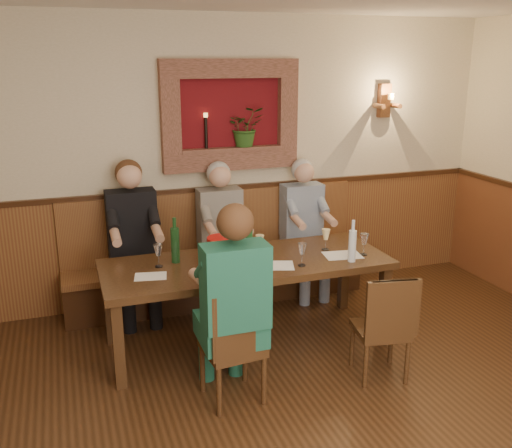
{
  "coord_description": "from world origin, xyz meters",
  "views": [
    {
      "loc": [
        -1.4,
        -2.42,
        2.39
      ],
      "look_at": [
        0.1,
        1.9,
        1.05
      ],
      "focal_mm": 40.0,
      "sensor_mm": 36.0,
      "label": 1
    }
  ],
  "objects": [
    {
      "name": "person_bench_mid",
      "position": [
        0.03,
        2.69,
        0.59
      ],
      "size": [
        0.42,
        0.52,
        1.44
      ],
      "color": "#524E4B",
      "rests_on": "ground"
    },
    {
      "name": "wall_niche",
      "position": [
        0.24,
        2.94,
        1.81
      ],
      "size": [
        1.36,
        0.3,
        1.06
      ],
      "color": "#610D13",
      "rests_on": "ground"
    },
    {
      "name": "water_bottle",
      "position": [
        0.83,
        1.56,
        0.89
      ],
      "size": [
        0.07,
        0.07,
        0.36
      ],
      "rotation": [
        0.0,
        0.0,
        0.12
      ],
      "color": "silver",
      "rests_on": "dining_table"
    },
    {
      "name": "person_bench_left",
      "position": [
        -0.82,
        2.69,
        0.63
      ],
      "size": [
        0.45,
        0.56,
        1.5
      ],
      "color": "black",
      "rests_on": "ground"
    },
    {
      "name": "wine_glass_1",
      "position": [
        0.14,
        1.92,
        0.85
      ],
      "size": [
        0.08,
        0.08,
        0.19
      ],
      "primitive_type": null,
      "color": "#F1D990",
      "rests_on": "dining_table"
    },
    {
      "name": "tasting_sheet_b",
      "position": [
        0.18,
        1.67,
        0.75
      ],
      "size": [
        0.36,
        0.3,
        0.0
      ],
      "primitive_type": "cube",
      "rotation": [
        0.0,
        0.0,
        -0.32
      ],
      "color": "white",
      "rests_on": "dining_table"
    },
    {
      "name": "wine_glass_6",
      "position": [
        1.0,
        1.67,
        0.85
      ],
      "size": [
        0.08,
        0.08,
        0.19
      ],
      "primitive_type": null,
      "color": "white",
      "rests_on": "dining_table"
    },
    {
      "name": "wine_glass_5",
      "position": [
        -0.28,
        1.93,
        0.85
      ],
      "size": [
        0.08,
        0.08,
        0.19
      ],
      "primitive_type": null,
      "color": "white",
      "rests_on": "dining_table"
    },
    {
      "name": "spittoon_bucket",
      "position": [
        -0.25,
        1.73,
        0.88
      ],
      "size": [
        0.26,
        0.26,
        0.27
      ],
      "primitive_type": "cylinder",
      "rotation": [
        0.0,
        0.0,
        -0.12
      ],
      "color": "red",
      "rests_on": "dining_table"
    },
    {
      "name": "wine_bottle_green_a",
      "position": [
        -0.0,
        1.79,
        0.91
      ],
      "size": [
        0.07,
        0.07,
        0.39
      ],
      "rotation": [
        0.0,
        0.0,
        -0.04
      ],
      "color": "#19471E",
      "rests_on": "dining_table"
    },
    {
      "name": "bench",
      "position": [
        0.0,
        2.79,
        0.33
      ],
      "size": [
        3.0,
        0.45,
        1.11
      ],
      "color": "#381E0F",
      "rests_on": "ground"
    },
    {
      "name": "wine_glass_3",
      "position": [
        0.75,
        1.89,
        0.85
      ],
      "size": [
        0.08,
        0.08,
        0.19
      ],
      "primitive_type": null,
      "color": "#F1D990",
      "rests_on": "dining_table"
    },
    {
      "name": "room_shell",
      "position": [
        0.0,
        0.0,
        1.89
      ],
      "size": [
        6.04,
        6.04,
        2.82
      ],
      "color": "beige",
      "rests_on": "ground"
    },
    {
      "name": "tasting_sheet_d",
      "position": [
        -0.27,
        1.57,
        0.75
      ],
      "size": [
        0.34,
        0.27,
        0.0
      ],
      "primitive_type": "cube",
      "rotation": [
        0.0,
        0.0,
        -0.18
      ],
      "color": "white",
      "rests_on": "dining_table"
    },
    {
      "name": "wall_sconce",
      "position": [
        1.9,
        2.93,
        1.94
      ],
      "size": [
        0.25,
        0.2,
        0.35
      ],
      "color": "brown",
      "rests_on": "ground"
    },
    {
      "name": "wine_glass_4",
      "position": [
        -0.16,
        1.61,
        0.85
      ],
      "size": [
        0.08,
        0.08,
        0.19
      ],
      "primitive_type": null,
      "color": "#F1D990",
      "rests_on": "dining_table"
    },
    {
      "name": "person_bench_right",
      "position": [
        0.9,
        2.69,
        0.58
      ],
      "size": [
        0.41,
        0.51,
        1.41
      ],
      "color": "navy",
      "rests_on": "ground"
    },
    {
      "name": "chair_near_left",
      "position": [
        -0.36,
        1.06,
        0.26
      ],
      "size": [
        0.43,
        0.43,
        0.9
      ],
      "rotation": [
        0.0,
        0.0,
        0.1
      ],
      "color": "black",
      "rests_on": "ground"
    },
    {
      "name": "wine_glass_0",
      "position": [
        -0.72,
        1.95,
        0.85
      ],
      "size": [
        0.08,
        0.08,
        0.19
      ],
      "primitive_type": null,
      "color": "white",
      "rests_on": "dining_table"
    },
    {
      "name": "wainscoting",
      "position": [
        0.0,
        -0.0,
        0.59
      ],
      "size": [
        6.02,
        6.02,
        1.15
      ],
      "color": "brown",
      "rests_on": "ground"
    },
    {
      "name": "person_chair_front",
      "position": [
        -0.36,
        1.07,
        0.62
      ],
      "size": [
        0.45,
        0.55,
        1.49
      ],
      "color": "#175053",
      "rests_on": "ground"
    },
    {
      "name": "wine_glass_2",
      "position": [
        0.02,
        1.64,
        0.85
      ],
      "size": [
        0.08,
        0.08,
        0.19
      ],
      "primitive_type": null,
      "color": "#F1D990",
      "rests_on": "dining_table"
    },
    {
      "name": "tasting_sheet_a",
      "position": [
        -0.82,
        1.76,
        0.75
      ],
      "size": [
        0.27,
        0.22,
        0.0
      ],
      "primitive_type": "cube",
      "rotation": [
        0.0,
        0.0,
        -0.19
      ],
      "color": "white",
      "rests_on": "dining_table"
    },
    {
      "name": "chair_near_right",
      "position": [
        0.8,
        0.99,
        0.25
      ],
      "size": [
        0.44,
        0.44,
        0.86
      ],
      "rotation": [
        0.0,
        0.0,
        -0.18
      ],
      "color": "black",
      "rests_on": "ground"
    },
    {
      "name": "dining_table",
      "position": [
        0.0,
        1.85,
        0.68
      ],
      "size": [
        2.4,
        0.9,
        0.75
      ],
      "color": "black",
      "rests_on": "ground"
    },
    {
      "name": "wine_glass_7",
      "position": [
        0.39,
        1.6,
        0.85
      ],
      "size": [
        0.08,
        0.08,
        0.19
      ],
      "primitive_type": null,
      "color": "white",
      "rests_on": "dining_table"
    },
    {
      "name": "tasting_sheet_c",
      "position": [
        0.83,
        1.72,
        0.75
      ],
      "size": [
        0.35,
        0.27,
        0.0
      ],
      "primitive_type": "cube",
      "rotation": [
        0.0,
        0.0,
        -0.15
      ],
      "color": "white",
      "rests_on": "dining_table"
    },
    {
      "name": "wine_bottle_green_b",
      "position": [
        -0.57,
        2.02,
        0.91
      ],
      "size": [
        0.09,
        0.09,
        0.39
      ],
      "rotation": [
        0.0,
        0.0,
        -0.39
      ],
      "color": "#19471E",
      "rests_on": "dining_table"
    }
  ]
}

